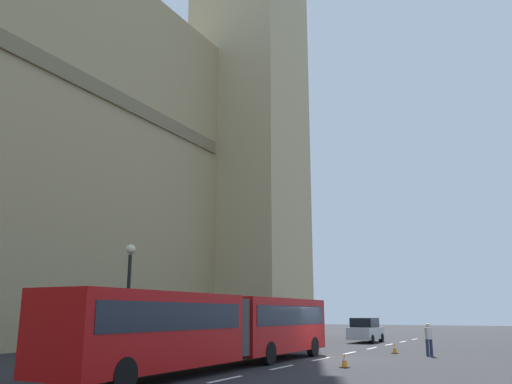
% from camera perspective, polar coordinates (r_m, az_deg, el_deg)
% --- Properties ---
extents(ground_plane, '(160.00, 160.00, 0.00)m').
position_cam_1_polar(ground_plane, '(27.83, 7.52, -17.45)').
color(ground_plane, '#262628').
extents(lane_centre_marking, '(39.00, 0.16, 0.01)m').
position_cam_1_polar(lane_centre_marking, '(31.63, 10.16, -16.81)').
color(lane_centre_marking, silver).
rests_on(lane_centre_marking, ground_plane).
extents(clock_tower, '(11.56, 11.56, 70.15)m').
position_cam_1_polar(clock_tower, '(64.26, -0.66, 19.63)').
color(clock_tower, tan).
rests_on(clock_tower, ground_plane).
extents(articulated_bus, '(17.73, 2.54, 2.90)m').
position_cam_1_polar(articulated_bus, '(22.48, -3.76, -14.15)').
color(articulated_bus, '#B20F0F').
rests_on(articulated_bus, ground_plane).
extents(sedan_lead, '(4.40, 1.86, 1.85)m').
position_cam_1_polar(sedan_lead, '(42.99, 11.83, -14.48)').
color(sedan_lead, '#B7B7BC').
rests_on(sedan_lead, ground_plane).
extents(traffic_cone_west, '(0.36, 0.36, 0.58)m').
position_cam_1_polar(traffic_cone_west, '(23.15, 9.59, -17.60)').
color(traffic_cone_west, black).
rests_on(traffic_cone_west, ground_plane).
extents(traffic_cone_middle, '(0.36, 0.36, 0.58)m').
position_cam_1_polar(traffic_cone_middle, '(31.68, 14.82, -16.08)').
color(traffic_cone_middle, black).
rests_on(traffic_cone_middle, ground_plane).
extents(street_lamp, '(0.44, 0.44, 5.27)m').
position_cam_1_polar(street_lamp, '(24.62, -13.70, -10.67)').
color(street_lamp, black).
rests_on(street_lamp, ground_plane).
extents(pedestrian_near_cones, '(0.47, 0.41, 1.69)m').
position_cam_1_polar(pedestrian_near_cones, '(30.15, 18.24, -14.84)').
color(pedestrian_near_cones, '#262D4C').
rests_on(pedestrian_near_cones, ground_plane).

